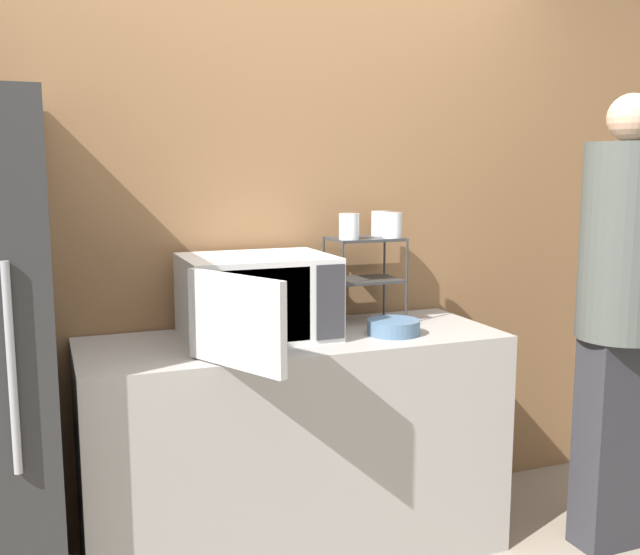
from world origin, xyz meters
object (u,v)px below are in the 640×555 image
Objects in this scene: dish_rack at (365,261)px; bowl at (394,327)px; microwave at (256,298)px; glass_front_right at (392,225)px; glass_front_left at (349,226)px; person at (620,298)px; glass_back_right at (381,223)px.

dish_rack is 0.34m from bowl.
glass_front_right is at bearing 6.72° from microwave.
glass_front_left is 0.51× the size of bowl.
glass_front_right is (0.10, -0.05, 0.15)m from dish_rack.
glass_front_left reaches higher than dish_rack.
glass_front_left is 0.06× the size of person.
person reaches higher than glass_back_right.
dish_rack is 3.40× the size of glass_front_right.
dish_rack is at bearing 146.57° from person.
person reaches higher than dish_rack.
glass_front_right is 0.44m from bowl.
glass_back_right is at bearing 140.81° from person.
bowl is (0.01, -0.25, -0.23)m from dish_rack.
glass_back_right is (0.61, 0.17, 0.25)m from microwave.
glass_front_right reaches higher than bowl.
microwave is 7.81× the size of glass_front_left.
bowl is at bearing -62.69° from glass_front_left.
glass_front_right is 0.06× the size of person.
dish_rack is (0.51, 0.12, 0.10)m from microwave.
microwave is at bearing -164.08° from glass_back_right.
bowl is at bearing -14.27° from microwave.
bowl is at bearing -114.00° from glass_front_right.
glass_back_right reaches higher than microwave.
dish_rack is 0.19m from glass_front_right.
person is (0.75, -0.61, -0.27)m from glass_back_right.
microwave is 7.81× the size of glass_front_right.
bowl is (0.10, -0.20, -0.38)m from glass_front_left.
bowl is (-0.09, -0.20, -0.38)m from glass_front_right.
glass_front_left is at bearing 117.31° from bowl.
microwave reaches higher than bowl.
person is at bearing -28.31° from glass_front_left.
microwave is 7.81× the size of glass_back_right.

